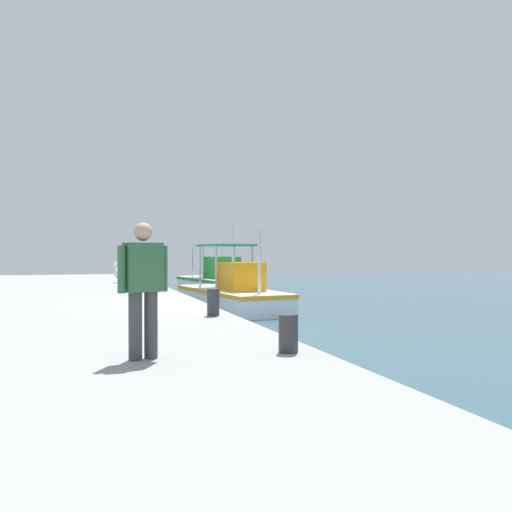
# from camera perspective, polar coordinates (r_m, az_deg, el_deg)

# --- Properties ---
(fishing_boat_nearest) EXTENTS (5.36, 2.96, 3.33)m
(fishing_boat_nearest) POSITION_cam_1_polar(r_m,az_deg,el_deg) (26.78, -3.83, -2.57)
(fishing_boat_nearest) COLOR white
(fishing_boat_nearest) RESTS_ON ground
(fishing_boat_second) EXTENTS (6.50, 2.78, 2.72)m
(fishing_boat_second) POSITION_cam_1_polar(r_m,az_deg,el_deg) (20.41, -2.29, -3.69)
(fishing_boat_second) COLOR white
(fishing_boat_second) RESTS_ON ground
(pelican) EXTENTS (0.92, 0.67, 0.82)m
(pelican) POSITION_cam_1_polar(r_m,az_deg,el_deg) (23.78, -13.28, -1.61)
(pelican) COLOR tan
(pelican) RESTS_ON quay_pier
(fisherman_standing) EXTENTS (0.36, 0.61, 1.63)m
(fisherman_standing) POSITION_cam_1_polar(r_m,az_deg,el_deg) (7.04, -11.02, -2.70)
(fisherman_standing) COLOR #3F3F42
(fisherman_standing) RESTS_ON quay_pier
(mooring_bollard_nearest) EXTENTS (0.24, 0.24, 0.54)m
(mooring_bollard_nearest) POSITION_cam_1_polar(r_m,az_deg,el_deg) (11.55, -4.22, -4.55)
(mooring_bollard_nearest) COLOR #333338
(mooring_bollard_nearest) RESTS_ON quay_pier
(mooring_bollard_second) EXTENTS (0.25, 0.25, 0.49)m
(mooring_bollard_second) POSITION_cam_1_polar(r_m,az_deg,el_deg) (7.45, 3.19, -7.59)
(mooring_bollard_second) COLOR #333338
(mooring_bollard_second) RESTS_ON quay_pier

